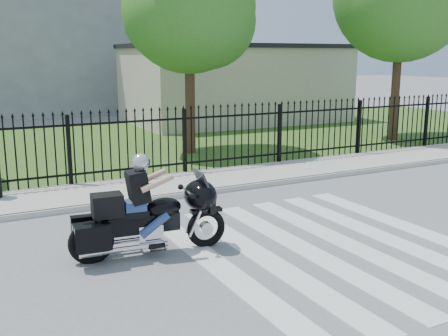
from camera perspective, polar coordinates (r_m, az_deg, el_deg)
name	(u,v)px	position (r m, az deg, el deg)	size (l,w,h in m)	color
ground	(326,246)	(9.13, 11.01, -8.38)	(120.00, 120.00, 0.00)	slate
crosswalk	(326,246)	(9.13, 11.01, -8.34)	(5.00, 5.50, 0.01)	silver
sidewalk	(201,181)	(13.20, -2.54, -1.47)	(40.00, 2.00, 0.12)	#ADAAA3
curb	(219,190)	(12.33, -0.57, -2.44)	(40.00, 0.12, 0.12)	#ADAAA3
grass_strip	(120,143)	(19.66, -11.20, 2.67)	(40.00, 12.00, 0.02)	#2E521C
iron_fence	(185,143)	(13.93, -4.31, 2.76)	(26.00, 0.04, 1.80)	black
tree_mid	(189,7)	(17.16, -3.85, 17.12)	(4.20, 4.20, 6.78)	#382316
building_low	(235,85)	(25.86, 1.22, 8.99)	(10.00, 6.00, 3.50)	beige
building_low_roof	(235,46)	(25.82, 1.24, 13.10)	(10.20, 6.20, 0.20)	black
motorcycle_rider	(145,213)	(8.48, -8.55, -4.87)	(2.59, 0.96, 1.71)	black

